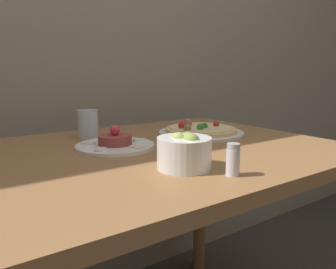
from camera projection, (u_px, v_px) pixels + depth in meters
The scene contains 6 objects.
dining_table at pixel (159, 183), 1.01m from camera, with size 1.06×0.84×0.77m.
pizza_plate at pixel (200, 131), 1.19m from camera, with size 0.31×0.31×0.05m.
tartare_plate at pixel (115, 143), 0.98m from camera, with size 0.24×0.24×0.07m.
small_bowl at pixel (184, 151), 0.76m from camera, with size 0.13×0.13×0.09m.
drinking_glass at pixel (88, 124), 1.12m from camera, with size 0.07×0.07×0.10m.
salt_shaker at pixel (233, 160), 0.71m from camera, with size 0.03×0.03×0.07m.
Camera 1 is at (-0.53, -0.39, 1.00)m, focal length 35.00 mm.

